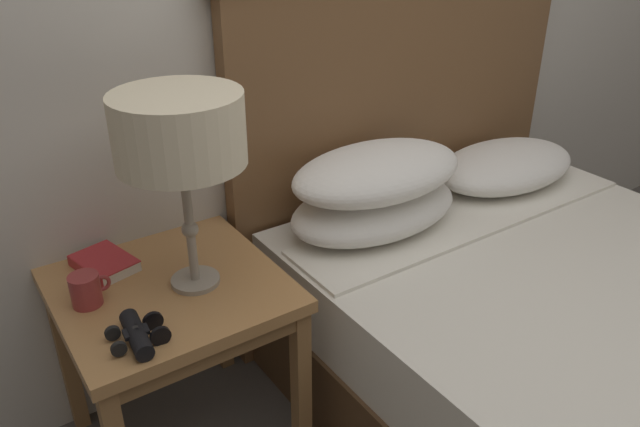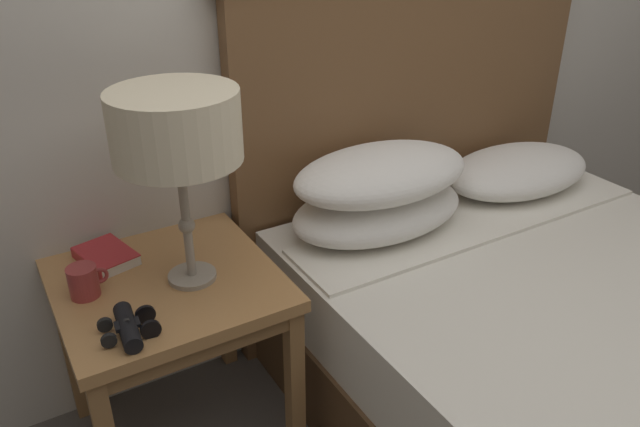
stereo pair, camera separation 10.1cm
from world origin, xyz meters
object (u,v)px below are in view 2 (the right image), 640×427
at_px(bed, 576,352).
at_px(binoculars_pair, 128,327).
at_px(table_lamp, 176,130).
at_px(book_on_nightstand, 105,256).
at_px(nightstand, 169,302).
at_px(coffee_mug, 84,281).

distance_m(bed, binoculars_pair, 1.26).
bearing_deg(binoculars_pair, table_lamp, 35.91).
xyz_separation_m(bed, table_lamp, (-0.95, 0.55, 0.69)).
bearing_deg(table_lamp, bed, -30.21).
height_order(table_lamp, binoculars_pair, table_lamp).
bearing_deg(book_on_nightstand, nightstand, -55.87).
bearing_deg(coffee_mug, binoculars_pair, -76.58).
bearing_deg(nightstand, bed, -30.14).
bearing_deg(bed, book_on_nightstand, 146.04).
xyz_separation_m(bed, book_on_nightstand, (-1.13, 0.76, 0.28)).
bearing_deg(table_lamp, coffee_mug, 166.63).
height_order(binoculars_pair, coffee_mug, coffee_mug).
bearing_deg(bed, binoculars_pair, 161.13).
bearing_deg(nightstand, binoculars_pair, -128.13).
bearing_deg(table_lamp, book_on_nightstand, 130.99).
xyz_separation_m(nightstand, coffee_mug, (-0.20, 0.03, 0.12)).
height_order(book_on_nightstand, binoculars_pair, binoculars_pair).
distance_m(nightstand, book_on_nightstand, 0.23).
relative_size(bed, table_lamp, 3.67).
bearing_deg(binoculars_pair, nightstand, 51.87).
height_order(nightstand, bed, bed).
height_order(bed, book_on_nightstand, bed).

